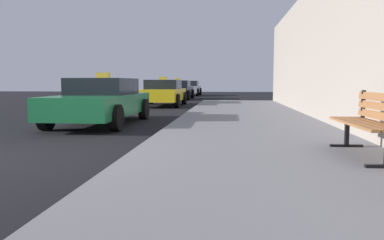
# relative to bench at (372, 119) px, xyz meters

# --- Properties ---
(ground_plane) EXTENTS (80.00, 80.00, 0.00)m
(ground_plane) POSITION_rel_bench_xyz_m (-5.39, 0.00, -0.66)
(ground_plane) COLOR black
(sidewalk) EXTENTS (4.00, 32.00, 0.15)m
(sidewalk) POSITION_rel_bench_xyz_m (-1.39, 0.00, -0.59)
(sidewalk) COLOR slate
(sidewalk) RESTS_ON ground_plane
(bench) EXTENTS (0.53, 1.73, 0.89)m
(bench) POSITION_rel_bench_xyz_m (0.00, 0.00, 0.00)
(bench) COLOR brown
(bench) RESTS_ON sidewalk
(car_green) EXTENTS (1.96, 4.58, 1.43)m
(car_green) POSITION_rel_bench_xyz_m (-5.47, 4.88, -0.01)
(car_green) COLOR #196638
(car_green) RESTS_ON ground_plane
(car_yellow) EXTENTS (2.00, 4.25, 1.43)m
(car_yellow) POSITION_rel_bench_xyz_m (-5.19, 13.08, -0.02)
(car_yellow) COLOR yellow
(car_yellow) RESTS_ON ground_plane
(car_black) EXTENTS (2.03, 4.51, 1.43)m
(car_black) POSITION_rel_bench_xyz_m (-5.49, 20.34, -0.01)
(car_black) COLOR black
(car_black) RESTS_ON ground_plane
(car_silver) EXTENTS (1.99, 4.53, 1.27)m
(car_silver) POSITION_rel_bench_xyz_m (-5.43, 27.22, -0.02)
(car_silver) COLOR #B7B7BF
(car_silver) RESTS_ON ground_plane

